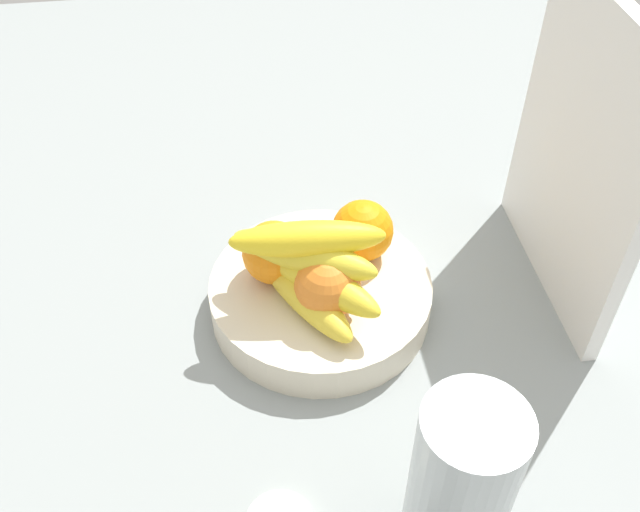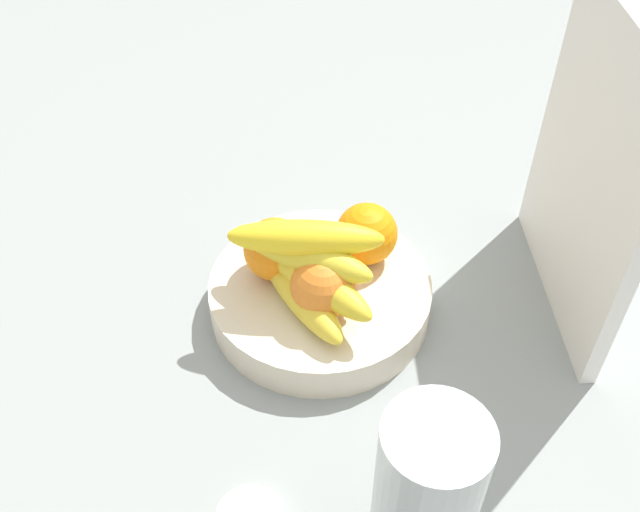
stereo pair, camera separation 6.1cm
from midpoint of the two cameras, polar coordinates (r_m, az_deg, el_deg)
ground_plane at (r=89.70cm, az=2.93°, el=-4.84°), size 180.00×140.00×3.00cm
fruit_bowl at (r=87.02cm, az=2.00°, el=-3.04°), size 26.25×26.25×4.61cm
orange_front_left at (r=86.00cm, az=5.69°, el=1.68°), size 7.41×7.41×7.41cm
orange_front_right at (r=83.69cm, az=-1.46°, el=0.46°), size 7.41×7.41×7.41cm
orange_center at (r=79.67cm, az=2.46°, el=-2.43°), size 7.41×7.41×7.41cm
banana_bunch at (r=79.53cm, az=1.03°, el=-0.84°), size 16.78×17.46×10.60cm
cutting_board at (r=84.47cm, az=22.38°, el=5.72°), size 28.02×2.15×36.00cm
thermos_tumbler at (r=64.59cm, az=11.12°, el=-18.25°), size 8.87×8.87×19.62cm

